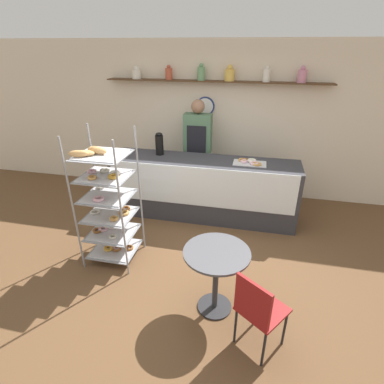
# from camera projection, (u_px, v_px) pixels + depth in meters

# --- Properties ---
(ground_plane) EXTENTS (14.00, 14.00, 0.00)m
(ground_plane) POSITION_uv_depth(u_px,v_px,m) (185.00, 264.00, 3.95)
(ground_plane) COLOR brown
(back_wall) EXTENTS (10.00, 0.30, 2.70)m
(back_wall) POSITION_uv_depth(u_px,v_px,m) (215.00, 120.00, 5.40)
(back_wall) COLOR beige
(back_wall) RESTS_ON ground_plane
(display_counter) EXTENTS (2.96, 0.67, 0.98)m
(display_counter) POSITION_uv_depth(u_px,v_px,m) (203.00, 188.00, 4.87)
(display_counter) COLOR #333338
(display_counter) RESTS_ON ground_plane
(pastry_rack) EXTENTS (0.63, 0.60, 1.74)m
(pastry_rack) POSITION_uv_depth(u_px,v_px,m) (108.00, 202.00, 3.71)
(pastry_rack) COLOR gray
(pastry_rack) RESTS_ON ground_plane
(person_worker) EXTENTS (0.47, 0.23, 1.80)m
(person_worker) POSITION_uv_depth(u_px,v_px,m) (198.00, 148.00, 5.20)
(person_worker) COLOR #282833
(person_worker) RESTS_ON ground_plane
(cafe_table) EXTENTS (0.68, 0.68, 0.75)m
(cafe_table) POSITION_uv_depth(u_px,v_px,m) (216.00, 267.00, 3.05)
(cafe_table) COLOR #262628
(cafe_table) RESTS_ON ground_plane
(cafe_chair) EXTENTS (0.53, 0.53, 0.86)m
(cafe_chair) POSITION_uv_depth(u_px,v_px,m) (258.00, 308.00, 2.62)
(cafe_chair) COLOR black
(cafe_chair) RESTS_ON ground_plane
(coffee_carafe) EXTENTS (0.13, 0.13, 0.36)m
(coffee_carafe) POSITION_uv_depth(u_px,v_px,m) (159.00, 144.00, 4.82)
(coffee_carafe) COLOR black
(coffee_carafe) RESTS_ON display_counter
(donut_tray_counter) EXTENTS (0.49, 0.27, 0.05)m
(donut_tray_counter) POSITION_uv_depth(u_px,v_px,m) (250.00, 162.00, 4.51)
(donut_tray_counter) COLOR silver
(donut_tray_counter) RESTS_ON display_counter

